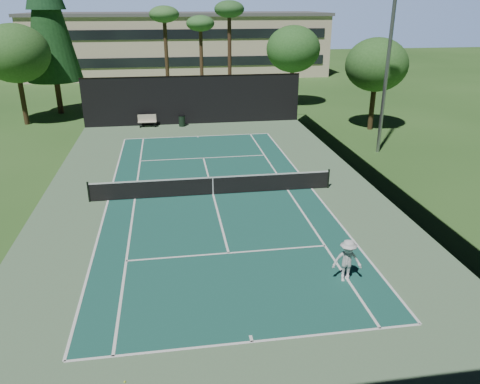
# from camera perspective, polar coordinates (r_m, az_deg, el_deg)

# --- Properties ---
(ground) EXTENTS (160.00, 160.00, 0.00)m
(ground) POSITION_cam_1_polar(r_m,az_deg,el_deg) (25.10, -3.30, -0.33)
(ground) COLOR #2E5A21
(ground) RESTS_ON ground
(apron_slab) EXTENTS (18.00, 32.00, 0.01)m
(apron_slab) POSITION_cam_1_polar(r_m,az_deg,el_deg) (25.10, -3.30, -0.32)
(apron_slab) COLOR #587B56
(apron_slab) RESTS_ON ground
(court_surface) EXTENTS (10.97, 23.77, 0.01)m
(court_surface) POSITION_cam_1_polar(r_m,az_deg,el_deg) (25.10, -3.30, -0.31)
(court_surface) COLOR #195247
(court_surface) RESTS_ON ground
(court_lines) EXTENTS (11.07, 23.87, 0.01)m
(court_lines) POSITION_cam_1_polar(r_m,az_deg,el_deg) (25.09, -3.30, -0.29)
(court_lines) COLOR white
(court_lines) RESTS_ON ground
(tennis_net) EXTENTS (12.90, 0.10, 1.10)m
(tennis_net) POSITION_cam_1_polar(r_m,az_deg,el_deg) (24.89, -3.33, 0.85)
(tennis_net) COLOR black
(tennis_net) RESTS_ON ground
(fence) EXTENTS (18.04, 32.05, 4.03)m
(fence) POSITION_cam_1_polar(r_m,az_deg,el_deg) (24.47, -3.42, 4.08)
(fence) COLOR black
(fence) RESTS_ON ground
(player) EXTENTS (1.17, 0.79, 1.68)m
(player) POSITION_cam_1_polar(r_m,az_deg,el_deg) (17.64, 12.94, -8.17)
(player) COLOR silver
(player) RESTS_ON ground
(tennis_ball_a) EXTENTS (0.06, 0.06, 0.06)m
(tennis_ball_a) POSITION_cam_1_polar(r_m,az_deg,el_deg) (14.03, -13.87, -21.54)
(tennis_ball_a) COLOR #DBF237
(tennis_ball_a) RESTS_ON ground
(tennis_ball_b) EXTENTS (0.07, 0.07, 0.07)m
(tennis_ball_b) POSITION_cam_1_polar(r_m,az_deg,el_deg) (27.43, -9.89, 1.44)
(tennis_ball_b) COLOR #BDDF32
(tennis_ball_b) RESTS_ON ground
(tennis_ball_c) EXTENTS (0.08, 0.08, 0.08)m
(tennis_ball_c) POSITION_cam_1_polar(r_m,az_deg,el_deg) (26.91, 3.89, 1.32)
(tennis_ball_c) COLOR #B2CD2E
(tennis_ball_c) RESTS_ON ground
(tennis_ball_d) EXTENTS (0.07, 0.07, 0.07)m
(tennis_ball_d) POSITION_cam_1_polar(r_m,az_deg,el_deg) (27.03, -13.57, 0.82)
(tennis_ball_d) COLOR #C7EA35
(tennis_ball_d) RESTS_ON ground
(park_bench) EXTENTS (1.50, 0.45, 1.02)m
(park_bench) POSITION_cam_1_polar(r_m,az_deg,el_deg) (39.68, -11.26, 8.55)
(park_bench) COLOR beige
(park_bench) RESTS_ON ground
(trash_bin) EXTENTS (0.56, 0.56, 0.95)m
(trash_bin) POSITION_cam_1_polar(r_m,az_deg,el_deg) (39.46, -7.09, 8.63)
(trash_bin) COLOR black
(trash_bin) RESTS_ON ground
(pine_tree) EXTENTS (4.80, 4.80, 15.00)m
(pine_tree) POSITION_cam_1_polar(r_m,az_deg,el_deg) (46.18, -22.66, 20.54)
(pine_tree) COLOR #4B3020
(pine_tree) RESTS_ON ground
(palm_a) EXTENTS (2.80, 2.80, 9.32)m
(palm_a) POSITION_cam_1_polar(r_m,az_deg,el_deg) (47.13, -9.21, 20.18)
(palm_a) COLOR #47331E
(palm_a) RESTS_ON ground
(palm_b) EXTENTS (2.80, 2.80, 8.42)m
(palm_b) POSITION_cam_1_polar(r_m,az_deg,el_deg) (49.29, -4.85, 19.47)
(palm_b) COLOR #4F3621
(palm_b) RESTS_ON ground
(palm_c) EXTENTS (2.80, 2.80, 9.77)m
(palm_c) POSITION_cam_1_polar(r_m,az_deg,el_deg) (46.52, -1.32, 20.92)
(palm_c) COLOR #472F1E
(palm_c) RESTS_ON ground
(decid_tree_a) EXTENTS (5.12, 5.12, 7.62)m
(decid_tree_a) POSITION_cam_1_polar(r_m,az_deg,el_deg) (46.89, 6.50, 16.91)
(decid_tree_a) COLOR #47341E
(decid_tree_a) RESTS_ON ground
(decid_tree_b) EXTENTS (4.80, 4.80, 7.14)m
(decid_tree_b) POSITION_cam_1_polar(r_m,az_deg,el_deg) (38.89, 16.30, 14.64)
(decid_tree_b) COLOR #43301C
(decid_tree_b) RESTS_ON ground
(decid_tree_c) EXTENTS (5.44, 5.44, 8.09)m
(decid_tree_c) POSITION_cam_1_polar(r_m,az_deg,el_deg) (42.97, -25.74, 14.95)
(decid_tree_c) COLOR #42301C
(decid_tree_c) RESTS_ON ground
(campus_building) EXTENTS (40.50, 12.50, 8.30)m
(campus_building) POSITION_cam_1_polar(r_m,az_deg,el_deg) (69.33, -7.35, 17.51)
(campus_building) COLOR beige
(campus_building) RESTS_ON ground
(light_pole) EXTENTS (0.90, 0.25, 12.22)m
(light_pole) POSITION_cam_1_polar(r_m,az_deg,el_deg) (32.50, 17.67, 15.64)
(light_pole) COLOR gray
(light_pole) RESTS_ON ground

